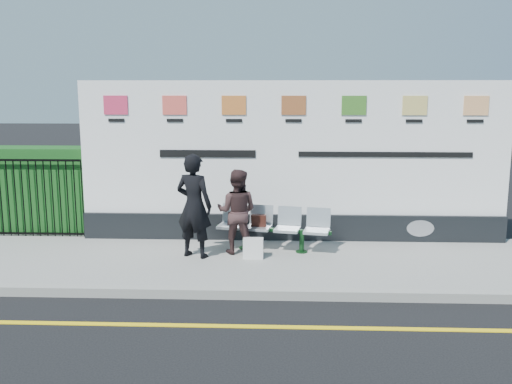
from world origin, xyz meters
TOP-DOWN VIEW (x-y plane):
  - ground at (0.00, 0.00)m, footprint 80.00×80.00m
  - pavement at (0.00, 2.50)m, footprint 14.00×3.00m
  - kerb at (0.00, 1.00)m, footprint 14.00×0.18m
  - yellow_line at (0.00, 0.00)m, footprint 14.00×0.10m
  - billboard at (0.50, 3.85)m, footprint 8.00×0.30m
  - hedge at (-4.58, 4.30)m, footprint 2.35×0.70m
  - railing at (-4.58, 3.85)m, footprint 2.05×0.06m
  - bench at (0.14, 3.05)m, footprint 2.06×0.90m
  - woman_left at (-1.20, 2.62)m, footprint 0.76×0.63m
  - woman_right at (-0.49, 2.88)m, footprint 0.79×0.66m
  - handbag_brown at (-0.12, 3.10)m, footprint 0.27×0.13m
  - carrier_bag_white at (-0.19, 2.57)m, footprint 0.34×0.20m

SIDE VIEW (x-z plane):
  - ground at x=0.00m, z-range 0.00..0.00m
  - yellow_line at x=0.00m, z-range 0.00..0.01m
  - pavement at x=0.00m, z-range 0.00..0.12m
  - kerb at x=0.00m, z-range 0.00..0.14m
  - carrier_bag_white at x=-0.19m, z-range 0.12..0.46m
  - bench at x=0.14m, z-range 0.12..0.55m
  - handbag_brown at x=-0.12m, z-range 0.55..0.75m
  - woman_right at x=-0.49m, z-range 0.12..1.61m
  - railing at x=-4.58m, z-range 0.12..1.66m
  - hedge at x=-4.58m, z-range 0.12..1.82m
  - woman_left at x=-1.20m, z-range 0.12..1.91m
  - billboard at x=0.50m, z-range -0.08..2.92m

